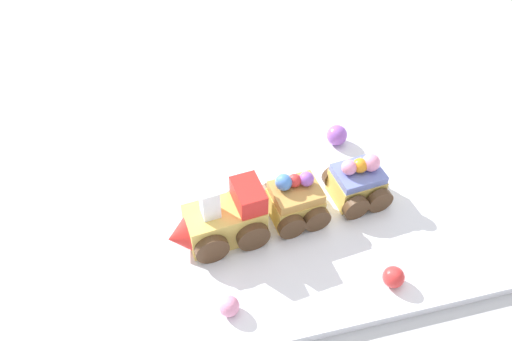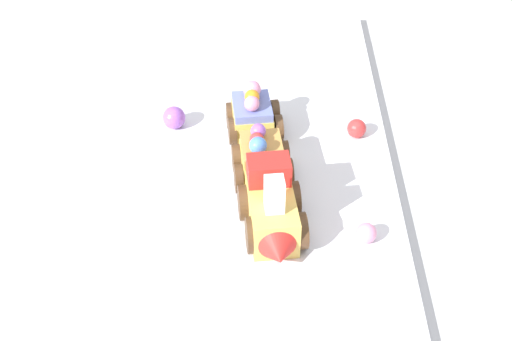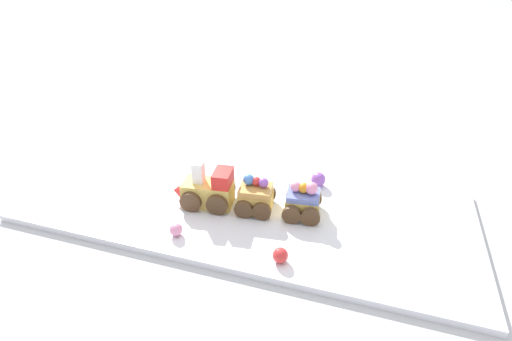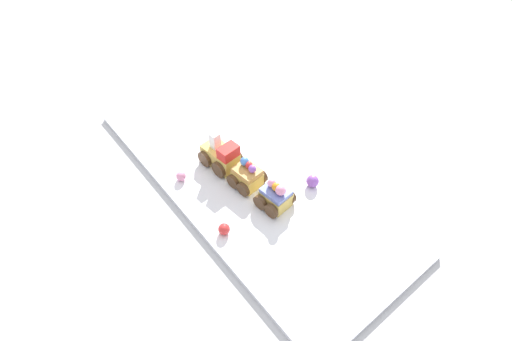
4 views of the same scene
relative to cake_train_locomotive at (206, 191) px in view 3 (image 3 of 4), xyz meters
name	(u,v)px [view 3 (image 3 of 4)]	position (x,y,z in m)	size (l,w,h in m)	color
ground_plane	(245,208)	(-0.07, -0.02, -0.04)	(10.00, 10.00, 0.00)	#B2B2B7
display_board	(245,205)	(-0.07, -0.02, -0.03)	(0.78, 0.32, 0.01)	white
cake_train_locomotive	(206,191)	(0.00, 0.00, 0.00)	(0.11, 0.07, 0.08)	#E0BC56
cake_car_caramel	(256,197)	(-0.09, -0.01, 0.00)	(0.07, 0.07, 0.06)	#E0BC56
cake_car_blueberry	(303,202)	(-0.17, -0.02, 0.00)	(0.07, 0.07, 0.06)	#E0BC56
gumball_red	(280,255)	(-0.16, 0.10, -0.02)	(0.02, 0.02, 0.02)	red
gumball_purple	(318,179)	(-0.18, -0.12, -0.01)	(0.03, 0.03, 0.03)	#9956C6
gumball_pink	(176,230)	(0.01, 0.09, -0.02)	(0.02, 0.02, 0.02)	pink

